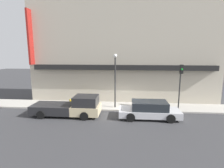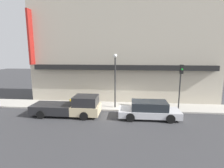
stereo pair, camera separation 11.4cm
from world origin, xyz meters
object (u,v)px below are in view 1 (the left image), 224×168
at_px(parked_car, 149,110).
at_px(traffic_light, 181,79).
at_px(street_lamp, 115,74).
at_px(fire_hydrant, 70,103).
at_px(pickup_truck, 71,107).

distance_m(parked_car, traffic_light, 4.23).
xyz_separation_m(parked_car, traffic_light, (2.93, 2.09, 2.24)).
bearing_deg(street_lamp, fire_hydrant, -177.07).
distance_m(pickup_truck, street_lamp, 4.92).
relative_size(parked_car, fire_hydrant, 6.45).
xyz_separation_m(fire_hydrant, traffic_light, (10.16, 0.10, 2.42)).
bearing_deg(pickup_truck, parked_car, 1.22).
height_order(pickup_truck, street_lamp, street_lamp).
bearing_deg(pickup_truck, fire_hydrant, 111.08).
bearing_deg(parked_car, traffic_light, 33.85).
height_order(pickup_truck, traffic_light, traffic_light).
distance_m(pickup_truck, fire_hydrant, 2.13).
xyz_separation_m(parked_car, street_lamp, (-2.94, 2.21, 2.63)).
distance_m(street_lamp, traffic_light, 5.88).
bearing_deg(street_lamp, pickup_truck, -148.34).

